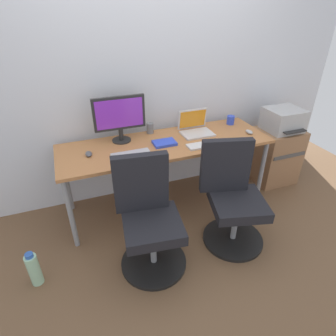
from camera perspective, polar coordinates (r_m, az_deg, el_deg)
The scene contains 17 objects.
ground_plane at distance 3.07m, azimuth -0.33°, elevation -7.19°, with size 5.28×5.28×0.00m, color brown.
back_wall at distance 2.87m, azimuth -3.42°, elevation 18.86°, with size 4.40×0.04×2.60m, color silver.
desk at distance 2.71m, azimuth -0.38°, elevation 4.08°, with size 2.02×0.65×0.73m.
office_chair_left at distance 2.23m, azimuth -3.88°, elevation -10.47°, with size 0.54×0.54×0.94m.
office_chair_right at distance 2.49m, azimuth 12.94°, elevation -6.21°, with size 0.54×0.54×0.94m.
side_cabinet at distance 3.54m, azimuth 20.92°, elevation 2.39°, with size 0.47×0.42×0.65m.
printer at distance 3.37m, azimuth 22.33°, elevation 9.03°, with size 0.38×0.40×0.24m.
water_bottle_on_floor at distance 2.47m, azimuth -25.52°, elevation -18.00°, with size 0.09×0.09×0.31m.
desktop_monitor at distance 2.66m, azimuth -9.81°, elevation 10.34°, with size 0.48×0.18×0.43m.
open_laptop at distance 2.89m, azimuth 5.55°, elevation 8.16°, with size 0.31×0.26×0.23m.
keyboard_by_monitor at distance 2.47m, azimuth -7.52°, elevation 2.78°, with size 0.34×0.12×0.02m, color #B7B7B7.
keyboard_by_laptop at distance 2.64m, azimuth 7.47°, elevation 4.70°, with size 0.34×0.12×0.02m, color silver.
mouse_by_monitor at distance 2.54m, azimuth -15.78°, elevation 2.77°, with size 0.06×0.10×0.03m, color #515156.
mouse_by_laptop at distance 2.99m, azimuth 16.13°, elevation 7.05°, with size 0.06×0.10×0.03m, color #B7B7B7.
coffee_mug at distance 3.17m, azimuth 12.56°, elevation 9.46°, with size 0.08×0.08×0.09m, color blue.
pen_cup at distance 2.87m, azimuth -3.67°, elevation 8.07°, with size 0.07×0.07×0.10m, color slate.
notebook at distance 2.65m, azimuth -0.72°, elevation 5.11°, with size 0.21×0.15×0.03m, color blue.
Camera 1 is at (-0.84, -2.27, 1.89)m, focal length 30.09 mm.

